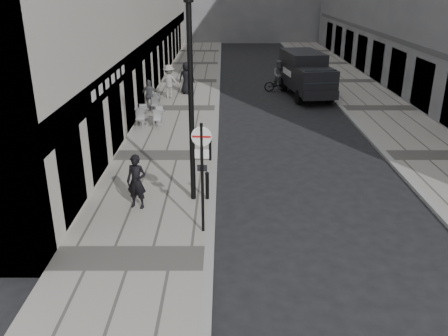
# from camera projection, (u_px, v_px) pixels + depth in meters

# --- Properties ---
(ground) EXTENTS (120.00, 120.00, 0.00)m
(ground) POSITION_uv_depth(u_px,v_px,m) (205.00, 335.00, 9.61)
(ground) COLOR black
(ground) RESTS_ON ground
(sidewalk) EXTENTS (4.00, 60.00, 0.12)m
(sidewalk) POSITION_uv_depth(u_px,v_px,m) (181.00, 109.00, 26.32)
(sidewalk) COLOR gray
(sidewalk) RESTS_ON ground
(far_sidewalk) EXTENTS (4.00, 60.00, 0.12)m
(far_sidewalk) POSITION_uv_depth(u_px,v_px,m) (379.00, 109.00, 26.32)
(far_sidewalk) COLOR gray
(far_sidewalk) RESTS_ON ground
(walking_man) EXTENTS (0.71, 0.56, 1.72)m
(walking_man) POSITION_uv_depth(u_px,v_px,m) (136.00, 182.00, 14.47)
(walking_man) COLOR black
(walking_man) RESTS_ON sidewalk
(sign_post) EXTENTS (0.54, 0.12, 3.15)m
(sign_post) POSITION_uv_depth(u_px,v_px,m) (202.00, 164.00, 12.64)
(sign_post) COLOR black
(sign_post) RESTS_ON sidewalk
(lamppost) EXTENTS (0.29, 0.29, 6.38)m
(lamppost) POSITION_uv_depth(u_px,v_px,m) (191.00, 90.00, 14.06)
(lamppost) COLOR black
(lamppost) RESTS_ON sidewalk
(bollard_near) EXTENTS (0.11, 0.11, 0.80)m
(bollard_near) POSITION_uv_depth(u_px,v_px,m) (210.00, 151.00, 18.49)
(bollard_near) COLOR black
(bollard_near) RESTS_ON sidewalk
(bollard_far) EXTENTS (0.12, 0.12, 0.87)m
(bollard_far) POSITION_uv_depth(u_px,v_px,m) (207.00, 186.00, 15.19)
(bollard_far) COLOR black
(bollard_far) RESTS_ON sidewalk
(panel_van) EXTENTS (2.82, 5.83, 2.64)m
(panel_van) POSITION_uv_depth(u_px,v_px,m) (306.00, 72.00, 28.92)
(panel_van) COLOR black
(panel_van) RESTS_ON ground
(cyclist) EXTENTS (1.86, 0.70, 2.00)m
(cyclist) POSITION_uv_depth(u_px,v_px,m) (279.00, 80.00, 30.40)
(cyclist) COLOR black
(cyclist) RESTS_ON ground
(pedestrian_a) EXTENTS (1.00, 0.47, 1.67)m
(pedestrian_a) POSITION_uv_depth(u_px,v_px,m) (150.00, 95.00, 25.43)
(pedestrian_a) COLOR #4E4E52
(pedestrian_a) RESTS_ON sidewalk
(pedestrian_b) EXTENTS (1.36, 0.89, 1.97)m
(pedestrian_b) POSITION_uv_depth(u_px,v_px,m) (169.00, 81.00, 28.20)
(pedestrian_b) COLOR gray
(pedestrian_b) RESTS_ON sidewalk
(pedestrian_c) EXTENTS (0.97, 0.64, 1.95)m
(pedestrian_c) POSITION_uv_depth(u_px,v_px,m) (187.00, 78.00, 29.22)
(pedestrian_c) COLOR black
(pedestrian_c) RESTS_ON sidewalk
(cafe_table_near) EXTENTS (0.72, 1.62, 0.92)m
(cafe_table_near) POSITION_uv_depth(u_px,v_px,m) (142.00, 115.00, 23.05)
(cafe_table_near) COLOR silver
(cafe_table_near) RESTS_ON sidewalk
(cafe_table_mid) EXTENTS (0.63, 1.41, 0.80)m
(cafe_table_mid) POSITION_uv_depth(u_px,v_px,m) (156.00, 103.00, 25.68)
(cafe_table_mid) COLOR #B5B5B8
(cafe_table_mid) RESTS_ON sidewalk
(cafe_table_far) EXTENTS (0.66, 1.48, 0.84)m
(cafe_table_far) POSITION_uv_depth(u_px,v_px,m) (158.00, 116.00, 23.05)
(cafe_table_far) COLOR silver
(cafe_table_far) RESTS_ON sidewalk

